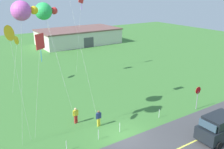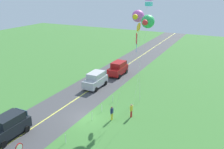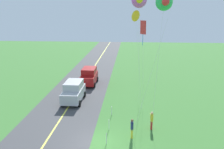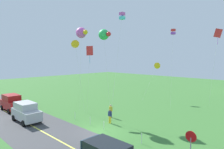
{
  "view_description": "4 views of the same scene",
  "coord_description": "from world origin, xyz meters",
  "px_view_note": "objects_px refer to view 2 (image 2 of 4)",
  "views": [
    {
      "loc": [
        -11.44,
        -15.49,
        12.11
      ],
      "look_at": [
        0.99,
        3.29,
        4.54
      ],
      "focal_mm": 40.55,
      "sensor_mm": 36.0,
      "label": 1
    },
    {
      "loc": [
        20.45,
        13.42,
        13.73
      ],
      "look_at": [
        -1.11,
        2.55,
        5.24
      ],
      "focal_mm": 39.29,
      "sensor_mm": 36.0,
      "label": 2
    },
    {
      "loc": [
        15.94,
        2.33,
        9.8
      ],
      "look_at": [
        -1.89,
        0.97,
        4.94
      ],
      "focal_mm": 37.79,
      "sensor_mm": 36.0,
      "label": 3
    },
    {
      "loc": [
        14.86,
        -13.13,
        7.46
      ],
      "look_at": [
        -1.49,
        3.53,
        5.49
      ],
      "focal_mm": 32.17,
      "sensor_mm": 36.0,
      "label": 4
    }
  ],
  "objects_px": {
    "kite_orange_near": "(137,40)",
    "kite_cyan_top": "(139,28)",
    "car_suv_foreground": "(8,126)",
    "person_adult_companion": "(131,110)",
    "kite_blue_mid": "(148,22)",
    "car_parked_west_near": "(95,80)",
    "kite_pink_drift": "(138,16)",
    "person_adult_near": "(112,113)",
    "car_parked_west_far": "(118,68)",
    "kite_red_low": "(149,2)"
  },
  "relations": [
    {
      "from": "person_adult_companion",
      "to": "kite_cyan_top",
      "type": "bearing_deg",
      "value": 78.94
    },
    {
      "from": "car_parked_west_near",
      "to": "kite_orange_near",
      "type": "relative_size",
      "value": 0.49
    },
    {
      "from": "kite_blue_mid",
      "to": "kite_cyan_top",
      "type": "distance_m",
      "value": 4.2
    },
    {
      "from": "kite_pink_drift",
      "to": "kite_orange_near",
      "type": "bearing_deg",
      "value": 18.3
    },
    {
      "from": "car_parked_west_far",
      "to": "kite_orange_near",
      "type": "xyz_separation_m",
      "value": [
        9.2,
        6.63,
        7.05
      ]
    },
    {
      "from": "person_adult_near",
      "to": "kite_pink_drift",
      "type": "bearing_deg",
      "value": 95.81
    },
    {
      "from": "car_suv_foreground",
      "to": "kite_orange_near",
      "type": "relative_size",
      "value": 0.49
    },
    {
      "from": "person_adult_near",
      "to": "car_parked_west_near",
      "type": "bearing_deg",
      "value": 141.39
    },
    {
      "from": "kite_orange_near",
      "to": "kite_cyan_top",
      "type": "bearing_deg",
      "value": -165.44
    },
    {
      "from": "car_parked_west_far",
      "to": "kite_orange_near",
      "type": "distance_m",
      "value": 13.35
    },
    {
      "from": "car_parked_west_near",
      "to": "kite_pink_drift",
      "type": "bearing_deg",
      "value": 76.37
    },
    {
      "from": "person_adult_companion",
      "to": "kite_cyan_top",
      "type": "relative_size",
      "value": 0.16
    },
    {
      "from": "kite_red_low",
      "to": "kite_blue_mid",
      "type": "height_order",
      "value": "kite_red_low"
    },
    {
      "from": "car_parked_west_near",
      "to": "kite_pink_drift",
      "type": "xyz_separation_m",
      "value": [
        1.67,
        6.89,
        9.56
      ]
    },
    {
      "from": "car_suv_foreground",
      "to": "person_adult_companion",
      "type": "bearing_deg",
      "value": 134.44
    },
    {
      "from": "car_suv_foreground",
      "to": "kite_red_low",
      "type": "height_order",
      "value": "kite_red_low"
    },
    {
      "from": "kite_red_low",
      "to": "person_adult_companion",
      "type": "bearing_deg",
      "value": -105.2
    },
    {
      "from": "car_parked_west_far",
      "to": "kite_cyan_top",
      "type": "height_order",
      "value": "kite_cyan_top"
    },
    {
      "from": "person_adult_companion",
      "to": "car_suv_foreground",
      "type": "bearing_deg",
      "value": -161.45
    },
    {
      "from": "kite_red_low",
      "to": "kite_orange_near",
      "type": "bearing_deg",
      "value": -145.36
    },
    {
      "from": "car_parked_west_near",
      "to": "kite_cyan_top",
      "type": "bearing_deg",
      "value": 85.36
    },
    {
      "from": "car_parked_west_near",
      "to": "kite_red_low",
      "type": "bearing_deg",
      "value": 56.89
    },
    {
      "from": "kite_red_low",
      "to": "kite_cyan_top",
      "type": "relative_size",
      "value": 1.33
    },
    {
      "from": "kite_pink_drift",
      "to": "kite_cyan_top",
      "type": "xyz_separation_m",
      "value": [
        -1.13,
        -0.21,
        -1.47
      ]
    },
    {
      "from": "car_suv_foreground",
      "to": "car_parked_west_far",
      "type": "xyz_separation_m",
      "value": [
        -21.23,
        1.71,
        0.0
      ]
    },
    {
      "from": "kite_red_low",
      "to": "kite_orange_near",
      "type": "xyz_separation_m",
      "value": [
        -3.47,
        -2.4,
        -4.38
      ]
    },
    {
      "from": "person_adult_companion",
      "to": "kite_pink_drift",
      "type": "relative_size",
      "value": 0.14
    },
    {
      "from": "car_parked_west_far",
      "to": "person_adult_near",
      "type": "xyz_separation_m",
      "value": [
        13.77,
        5.78,
        -0.29
      ]
    },
    {
      "from": "person_adult_near",
      "to": "person_adult_companion",
      "type": "xyz_separation_m",
      "value": [
        -1.53,
        1.68,
        0.0
      ]
    },
    {
      "from": "car_suv_foreground",
      "to": "person_adult_near",
      "type": "relative_size",
      "value": 2.75
    },
    {
      "from": "person_adult_near",
      "to": "kite_pink_drift",
      "type": "distance_m",
      "value": 11.42
    },
    {
      "from": "person_adult_companion",
      "to": "kite_orange_near",
      "type": "distance_m",
      "value": 7.98
    },
    {
      "from": "person_adult_near",
      "to": "person_adult_companion",
      "type": "height_order",
      "value": "same"
    },
    {
      "from": "kite_red_low",
      "to": "kite_cyan_top",
      "type": "xyz_separation_m",
      "value": [
        -5.77,
        -2.99,
        -3.33
      ]
    },
    {
      "from": "kite_pink_drift",
      "to": "kite_cyan_top",
      "type": "relative_size",
      "value": 1.16
    },
    {
      "from": "kite_orange_near",
      "to": "kite_cyan_top",
      "type": "distance_m",
      "value": 2.59
    },
    {
      "from": "car_parked_west_near",
      "to": "kite_cyan_top",
      "type": "distance_m",
      "value": 10.51
    },
    {
      "from": "car_parked_west_far",
      "to": "kite_red_low",
      "type": "xyz_separation_m",
      "value": [
        12.67,
        9.03,
        11.42
      ]
    },
    {
      "from": "person_adult_near",
      "to": "kite_cyan_top",
      "type": "height_order",
      "value": "kite_cyan_top"
    },
    {
      "from": "kite_pink_drift",
      "to": "car_parked_west_far",
      "type": "bearing_deg",
      "value": -142.12
    },
    {
      "from": "car_suv_foreground",
      "to": "kite_cyan_top",
      "type": "height_order",
      "value": "kite_cyan_top"
    },
    {
      "from": "person_adult_near",
      "to": "car_parked_west_far",
      "type": "bearing_deg",
      "value": 123.25
    },
    {
      "from": "car_suv_foreground",
      "to": "kite_orange_near",
      "type": "bearing_deg",
      "value": 145.25
    },
    {
      "from": "car_suv_foreground",
      "to": "car_parked_west_near",
      "type": "height_order",
      "value": "same"
    },
    {
      "from": "car_suv_foreground",
      "to": "kite_blue_mid",
      "type": "height_order",
      "value": "kite_blue_mid"
    },
    {
      "from": "person_adult_near",
      "to": "kite_orange_near",
      "type": "height_order",
      "value": "kite_orange_near"
    },
    {
      "from": "car_parked_west_near",
      "to": "person_adult_companion",
      "type": "bearing_deg",
      "value": 54.0
    },
    {
      "from": "kite_red_low",
      "to": "kite_cyan_top",
      "type": "distance_m",
      "value": 7.3
    },
    {
      "from": "person_adult_near",
      "to": "kite_orange_near",
      "type": "bearing_deg",
      "value": 89.87
    },
    {
      "from": "kite_blue_mid",
      "to": "car_parked_west_near",
      "type": "bearing_deg",
      "value": -113.89
    }
  ]
}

